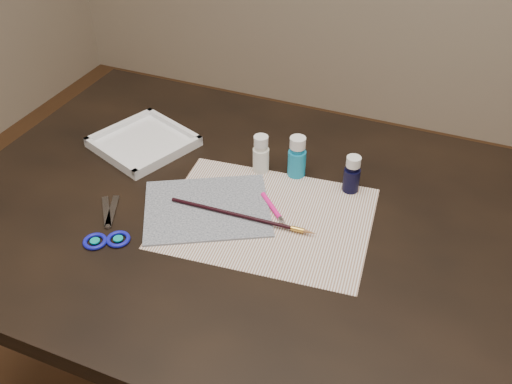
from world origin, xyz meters
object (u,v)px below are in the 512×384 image
at_px(scissors, 105,222).
at_px(paint_bottle_white, 261,154).
at_px(paper, 267,218).
at_px(paint_bottle_navy, 352,174).
at_px(canvas, 207,208).
at_px(palette_tray, 143,142).
at_px(paint_bottle_cyan, 297,157).

bearing_deg(scissors, paint_bottle_white, -74.93).
distance_m(paper, paint_bottle_navy, 0.21).
bearing_deg(canvas, scissors, -145.03).
distance_m(paper, canvas, 0.13).
height_order(canvas, paint_bottle_navy, paint_bottle_navy).
xyz_separation_m(paint_bottle_white, paint_bottle_navy, (0.21, 0.01, -0.00)).
relative_size(paper, palette_tray, 2.08).
xyz_separation_m(paper, paint_bottle_white, (-0.07, 0.15, 0.04)).
relative_size(scissors, palette_tray, 0.90).
bearing_deg(canvas, paint_bottle_navy, 34.58).
height_order(paper, canvas, canvas).
xyz_separation_m(paint_bottle_white, palette_tray, (-0.30, -0.02, -0.03)).
height_order(paper, scissors, scissors).
height_order(paint_bottle_cyan, paint_bottle_navy, paint_bottle_cyan).
distance_m(paint_bottle_navy, palette_tray, 0.51).
distance_m(canvas, paint_bottle_cyan, 0.23).
relative_size(paint_bottle_white, scissors, 0.49).
height_order(paint_bottle_cyan, palette_tray, paint_bottle_cyan).
relative_size(canvas, paint_bottle_navy, 2.97).
bearing_deg(palette_tray, scissors, -74.29).
distance_m(paint_bottle_white, scissors, 0.37).
relative_size(paper, paint_bottle_white, 4.66).
height_order(canvas, paint_bottle_white, paint_bottle_white).
distance_m(canvas, paint_bottle_white, 0.18).
bearing_deg(paper, palette_tray, 160.13).
distance_m(paint_bottle_navy, scissors, 0.52).
height_order(paint_bottle_white, scissors, paint_bottle_white).
bearing_deg(paint_bottle_cyan, paint_bottle_navy, -4.14).
xyz_separation_m(paper, scissors, (-0.30, -0.14, 0.00)).
height_order(paper, paint_bottle_navy, paint_bottle_navy).
bearing_deg(paint_bottle_navy, paper, -130.51).
xyz_separation_m(paint_bottle_cyan, paint_bottle_navy, (0.13, -0.01, -0.01)).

